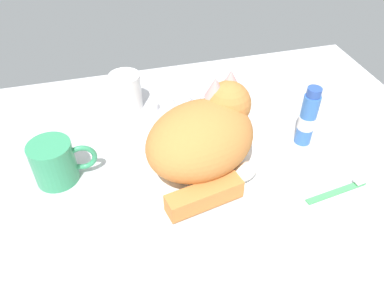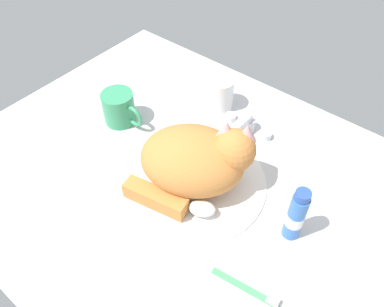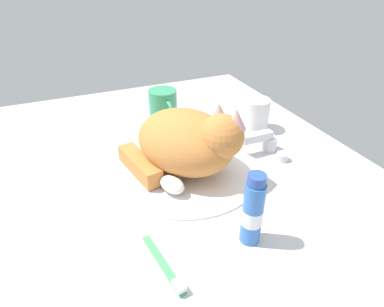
{
  "view_description": "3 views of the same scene",
  "coord_description": "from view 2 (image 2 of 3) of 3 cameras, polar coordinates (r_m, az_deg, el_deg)",
  "views": [
    {
      "loc": [
        -15.81,
        -52.84,
        53.6
      ],
      "look_at": [
        -1.63,
        -0.0,
        4.16
      ],
      "focal_mm": 35.75,
      "sensor_mm": 36.0,
      "label": 1
    },
    {
      "loc": [
        34.34,
        -42.35,
        67.97
      ],
      "look_at": [
        -1.17,
        1.31,
        7.44
      ],
      "focal_mm": 36.16,
      "sensor_mm": 36.0,
      "label": 2
    },
    {
      "loc": [
        56.05,
        -22.41,
        41.81
      ],
      "look_at": [
        0.52,
        1.37,
        4.2
      ],
      "focal_mm": 30.44,
      "sensor_mm": 36.0,
      "label": 3
    }
  ],
  "objects": [
    {
      "name": "rinse_cup",
      "position": [
        1.03,
        4.13,
        8.86
      ],
      "size": [
        7.24,
        7.24,
        8.6
      ],
      "color": "white",
      "rests_on": "ground_plane"
    },
    {
      "name": "sink_basin",
      "position": [
        0.87,
        0.05,
        -4.01
      ],
      "size": [
        33.2,
        33.2,
        0.83
      ],
      "primitive_type": "cylinder",
      "color": "white",
      "rests_on": "ground_plane"
    },
    {
      "name": "toothpaste_bottle",
      "position": [
        0.77,
        15.08,
        -8.85
      ],
      "size": [
        3.5,
        3.5,
        13.45
      ],
      "color": "#3870C6",
      "rests_on": "ground_plane"
    },
    {
      "name": "toothbrush",
      "position": [
        0.74,
        8.41,
        -19.18
      ],
      "size": [
        13.1,
        3.1,
        1.6
      ],
      "color": "#4CB266",
      "rests_on": "ground_plane"
    },
    {
      "name": "ground_plane",
      "position": [
        0.88,
        0.05,
        -4.79
      ],
      "size": [
        110.0,
        82.5,
        3.0
      ],
      "primitive_type": "cube",
      "color": "silver"
    },
    {
      "name": "cat",
      "position": [
        0.81,
        0.87,
        -0.93
      ],
      "size": [
        27.82,
        25.88,
        16.02
      ],
      "color": "#D17F3D",
      "rests_on": "sink_basin"
    },
    {
      "name": "faucet",
      "position": [
        0.98,
        7.93,
        4.24
      ],
      "size": [
        13.43,
        9.7,
        5.33
      ],
      "color": "silver",
      "rests_on": "ground_plane"
    },
    {
      "name": "coffee_mug",
      "position": [
        1.0,
        -10.63,
        6.6
      ],
      "size": [
        12.18,
        8.1,
        8.5
      ],
      "color": "#389966",
      "rests_on": "ground_plane"
    }
  ]
}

